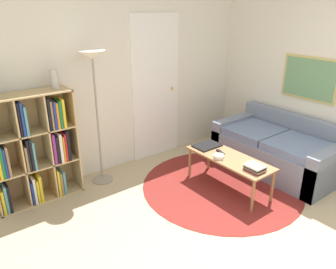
% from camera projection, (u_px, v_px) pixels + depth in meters
% --- Properties ---
extents(ground_plane, '(14.00, 14.00, 0.00)m').
position_uv_depth(ground_plane, '(275.00, 268.00, 2.92)').
color(ground_plane, tan).
extents(wall_back, '(7.18, 0.11, 2.60)m').
position_uv_depth(wall_back, '(121.00, 76.00, 4.41)').
color(wall_back, silver).
rests_on(wall_back, ground_plane).
extents(wall_right, '(0.08, 5.62, 2.60)m').
position_uv_depth(wall_right, '(299.00, 72.00, 4.60)').
color(wall_right, silver).
rests_on(wall_right, ground_plane).
extents(rug, '(2.04, 2.04, 0.01)m').
position_uv_depth(rug, '(221.00, 185.00, 4.24)').
color(rug, maroon).
rests_on(rug, ground_plane).
extents(bookshelf, '(0.96, 0.34, 1.30)m').
position_uv_depth(bookshelf, '(32.00, 149.00, 3.74)').
color(bookshelf, tan).
rests_on(bookshelf, ground_plane).
extents(floor_lamp, '(0.31, 0.31, 1.69)m').
position_uv_depth(floor_lamp, '(94.00, 74.00, 3.85)').
color(floor_lamp, gray).
rests_on(floor_lamp, ground_plane).
extents(couch, '(0.92, 1.68, 0.73)m').
position_uv_depth(couch, '(279.00, 150.00, 4.63)').
color(couch, gray).
rests_on(couch, ground_plane).
extents(coffee_table, '(0.44, 1.14, 0.43)m').
position_uv_depth(coffee_table, '(229.00, 160.00, 4.06)').
color(coffee_table, '#996B42').
rests_on(coffee_table, ground_plane).
extents(laptop, '(0.35, 0.25, 0.02)m').
position_uv_depth(laptop, '(207.00, 146.00, 4.35)').
color(laptop, black).
rests_on(laptop, coffee_table).
extents(bowl, '(0.13, 0.13, 0.05)m').
position_uv_depth(bowl, '(219.00, 157.00, 4.00)').
color(bowl, silver).
rests_on(bowl, coffee_table).
extents(book_stack_on_table, '(0.17, 0.22, 0.07)m').
position_uv_depth(book_stack_on_table, '(255.00, 168.00, 3.70)').
color(book_stack_on_table, '#7F287A').
rests_on(book_stack_on_table, coffee_table).
extents(remote, '(0.09, 0.16, 0.02)m').
position_uv_depth(remote, '(220.00, 152.00, 4.15)').
color(remote, black).
rests_on(remote, coffee_table).
extents(vase_on_shelf, '(0.09, 0.09, 0.22)m').
position_uv_depth(vase_on_shelf, '(54.00, 79.00, 3.66)').
color(vase_on_shelf, '#B7B2A8').
rests_on(vase_on_shelf, bookshelf).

